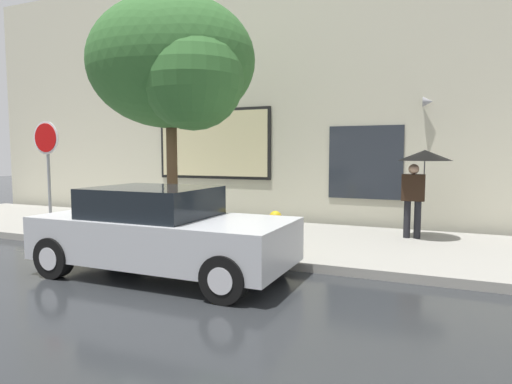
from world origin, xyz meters
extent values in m
plane|color=#282B2D|center=(0.00, 0.00, 0.00)|extent=(60.00, 60.00, 0.00)
cube|color=gray|center=(0.00, 3.00, 0.07)|extent=(20.00, 4.00, 0.15)
cube|color=beige|center=(0.00, 5.50, 3.50)|extent=(20.00, 0.40, 7.00)
cube|color=black|center=(-1.72, 5.27, 2.19)|extent=(3.50, 0.06, 1.97)
cube|color=beige|center=(-1.72, 5.24, 2.19)|extent=(3.34, 0.03, 1.81)
cube|color=#262B33|center=(2.52, 5.28, 1.70)|extent=(1.80, 0.04, 1.80)
cone|color=#99999E|center=(3.92, 5.15, 3.10)|extent=(0.22, 0.24, 0.24)
cube|color=#B7BABF|center=(0.28, -0.04, 0.59)|extent=(4.06, 1.73, 0.67)
cube|color=black|center=(0.08, -0.04, 1.16)|extent=(1.83, 1.52, 0.46)
cylinder|color=black|center=(1.76, 0.76, 0.32)|extent=(0.64, 0.22, 0.64)
cylinder|color=silver|center=(1.76, 0.76, 0.32)|extent=(0.35, 0.24, 0.35)
cylinder|color=black|center=(1.76, -0.83, 0.32)|extent=(0.64, 0.22, 0.64)
cylinder|color=silver|center=(1.76, -0.83, 0.32)|extent=(0.35, 0.24, 0.35)
cylinder|color=black|center=(-1.19, 0.76, 0.32)|extent=(0.64, 0.22, 0.64)
cylinder|color=silver|center=(-1.19, 0.76, 0.32)|extent=(0.35, 0.24, 0.35)
cylinder|color=black|center=(-1.19, -0.83, 0.32)|extent=(0.64, 0.22, 0.64)
cylinder|color=silver|center=(-1.19, -0.83, 0.32)|extent=(0.35, 0.24, 0.35)
cylinder|color=yellow|center=(1.53, 1.65, 0.46)|extent=(0.22, 0.22, 0.62)
sphere|color=gold|center=(1.53, 1.65, 0.77)|extent=(0.23, 0.23, 0.23)
cylinder|color=gold|center=(1.53, 1.49, 0.49)|extent=(0.09, 0.12, 0.09)
cylinder|color=gold|center=(1.53, 1.81, 0.49)|extent=(0.09, 0.12, 0.09)
cylinder|color=yellow|center=(1.53, 1.65, 0.18)|extent=(0.30, 0.30, 0.06)
cylinder|color=black|center=(3.63, 3.91, 0.54)|extent=(0.14, 0.14, 0.78)
cylinder|color=black|center=(3.84, 3.91, 0.54)|extent=(0.14, 0.14, 0.78)
cube|color=black|center=(3.74, 3.91, 1.21)|extent=(0.46, 0.22, 0.56)
sphere|color=tan|center=(3.74, 3.91, 1.60)|extent=(0.21, 0.21, 0.21)
cylinder|color=#4C4C51|center=(3.94, 3.91, 1.46)|extent=(0.02, 0.02, 0.90)
cone|color=black|center=(3.94, 3.91, 1.88)|extent=(1.08, 1.08, 0.22)
cylinder|color=#4C3823|center=(-0.88, 1.95, 1.47)|extent=(0.22, 0.22, 2.64)
ellipsoid|color=#33662D|center=(-0.88, 1.95, 3.76)|extent=(3.53, 3.00, 2.64)
sphere|color=#33662D|center=(-0.08, 1.51, 3.32)|extent=(1.94, 1.94, 1.94)
cylinder|color=gray|center=(-4.14, 1.74, 1.39)|extent=(0.07, 0.07, 2.48)
cylinder|color=white|center=(-4.14, 1.70, 2.28)|extent=(0.76, 0.02, 0.76)
cylinder|color=red|center=(-4.14, 1.68, 2.28)|extent=(0.66, 0.02, 0.66)
camera|label=1|loc=(4.29, -5.71, 1.92)|focal=30.72mm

